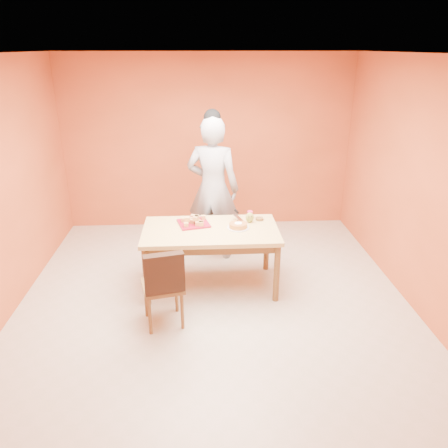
{
  "coord_description": "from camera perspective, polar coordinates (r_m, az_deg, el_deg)",
  "views": [
    {
      "loc": [
        -0.14,
        -4.31,
        2.76
      ],
      "look_at": [
        0.13,
        0.3,
        0.88
      ],
      "focal_mm": 35.0,
      "sensor_mm": 36.0,
      "label": 1
    }
  ],
  "objects": [
    {
      "name": "dining_chair",
      "position": [
        4.61,
        -8.07,
        -7.87
      ],
      "size": [
        0.5,
        0.57,
        0.91
      ],
      "rotation": [
        0.0,
        0.0,
        0.22
      ],
      "color": "brown",
      "rests_on": "floor"
    },
    {
      "name": "checker_tin",
      "position": [
        5.43,
        4.66,
        0.67
      ],
      "size": [
        0.12,
        0.12,
        0.03
      ],
      "primitive_type": "cylinder",
      "rotation": [
        0.0,
        0.0,
        0.3
      ],
      "color": "#33190D",
      "rests_on": "dining_table"
    },
    {
      "name": "sponge_cake",
      "position": [
        5.16,
        1.87,
        -0.17
      ],
      "size": [
        0.23,
        0.23,
        0.05
      ],
      "primitive_type": "cylinder",
      "rotation": [
        0.0,
        0.0,
        0.06
      ],
      "color": "#BF6D31",
      "rests_on": "white_cake_plate"
    },
    {
      "name": "person",
      "position": [
        5.9,
        -1.45,
        4.59
      ],
      "size": [
        0.81,
        0.64,
        1.95
      ],
      "primitive_type": "imported",
      "rotation": [
        0.0,
        0.0,
        2.87
      ],
      "color": "gray",
      "rests_on": "floor"
    },
    {
      "name": "egg_ornament",
      "position": [
        5.33,
        3.38,
        0.86
      ],
      "size": [
        0.11,
        0.1,
        0.13
      ],
      "primitive_type": "ellipsoid",
      "rotation": [
        0.0,
        0.0,
        0.15
      ],
      "color": "olive",
      "rests_on": "dining_table"
    },
    {
      "name": "floor",
      "position": [
        5.12,
        -1.27,
        -10.42
      ],
      "size": [
        5.0,
        5.0,
        0.0
      ],
      "primitive_type": "plane",
      "color": "beige",
      "rests_on": "ground"
    },
    {
      "name": "red_dinner_plate",
      "position": [
        5.39,
        -4.35,
        0.41
      ],
      "size": [
        0.34,
        0.34,
        0.02
      ],
      "primitive_type": "cylinder",
      "rotation": [
        0.0,
        0.0,
        -0.32
      ],
      "color": "maroon",
      "rests_on": "dining_table"
    },
    {
      "name": "magenta_glass",
      "position": [
        5.47,
        3.4,
        1.22
      ],
      "size": [
        0.07,
        0.07,
        0.1
      ],
      "primitive_type": "cylinder",
      "rotation": [
        0.0,
        0.0,
        -0.13
      ],
      "color": "#E02162",
      "rests_on": "dining_table"
    },
    {
      "name": "wall_right",
      "position": [
        5.13,
        24.67,
        4.16
      ],
      "size": [
        0.0,
        5.0,
        5.0
      ],
      "primitive_type": "plane",
      "rotation": [
        1.57,
        0.0,
        -1.57
      ],
      "color": "#CC592F",
      "rests_on": "floor"
    },
    {
      "name": "cake_server",
      "position": [
        5.32,
        1.81,
        0.88
      ],
      "size": [
        0.12,
        0.25,
        0.01
      ],
      "primitive_type": "cube",
      "rotation": [
        0.0,
        0.0,
        0.29
      ],
      "color": "silver",
      "rests_on": "sponge_cake"
    },
    {
      "name": "wall_back",
      "position": [
        6.96,
        -2.14,
        10.49
      ],
      "size": [
        4.5,
        0.0,
        4.5
      ],
      "primitive_type": "plane",
      "rotation": [
        1.57,
        0.0,
        0.0
      ],
      "color": "#CC592F",
      "rests_on": "floor"
    },
    {
      "name": "ceiling",
      "position": [
        4.32,
        -1.6,
        21.38
      ],
      "size": [
        5.0,
        5.0,
        0.0
      ],
      "primitive_type": "plane",
      "rotation": [
        3.14,
        0.0,
        0.0
      ],
      "color": "white",
      "rests_on": "wall_back"
    },
    {
      "name": "pastry_pile",
      "position": [
        5.28,
        -4.01,
        0.7
      ],
      "size": [
        0.32,
        0.32,
        0.1
      ],
      "primitive_type": null,
      "color": "tan",
      "rests_on": "pastry_platter"
    },
    {
      "name": "dining_table",
      "position": [
        5.19,
        -1.75,
        -1.62
      ],
      "size": [
        1.6,
        0.9,
        0.76
      ],
      "color": "#DAC372",
      "rests_on": "floor"
    },
    {
      "name": "pastry_platter",
      "position": [
        5.3,
        -3.99,
        0.08
      ],
      "size": [
        0.42,
        0.42,
        0.02
      ],
      "primitive_type": "cube",
      "rotation": [
        0.0,
        0.0,
        0.24
      ],
      "color": "maroon",
      "rests_on": "dining_table"
    },
    {
      "name": "white_cake_plate",
      "position": [
        5.18,
        1.86,
        -0.49
      ],
      "size": [
        0.33,
        0.33,
        0.01
      ],
      "primitive_type": "cylinder",
      "rotation": [
        0.0,
        0.0,
        0.29
      ],
      "color": "silver",
      "rests_on": "dining_table"
    }
  ]
}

